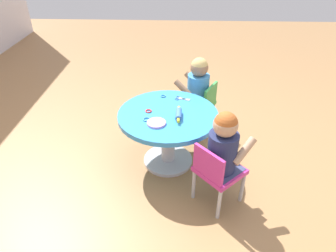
{
  "coord_description": "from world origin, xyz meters",
  "views": [
    {
      "loc": [
        -2.11,
        -0.09,
        1.79
      ],
      "look_at": [
        0.0,
        0.0,
        0.38
      ],
      "focal_mm": 32.09,
      "sensor_mm": 36.0,
      "label": 1
    }
  ],
  "objects_px": {
    "seated_child_right": "(198,83)",
    "craft_scissors": "(180,99)",
    "child_chair_right": "(200,105)",
    "child_chair_left": "(217,171)",
    "craft_table": "(168,126)",
    "rolling_pin": "(179,114)",
    "seated_child_left": "(224,144)"
  },
  "relations": [
    {
      "from": "child_chair_right",
      "to": "seated_child_left",
      "type": "bearing_deg",
      "value": -173.97
    },
    {
      "from": "seated_child_left",
      "to": "craft_scissors",
      "type": "distance_m",
      "value": 0.75
    },
    {
      "from": "child_chair_right",
      "to": "craft_scissors",
      "type": "distance_m",
      "value": 0.39
    },
    {
      "from": "child_chair_right",
      "to": "craft_scissors",
      "type": "relative_size",
      "value": 3.78
    },
    {
      "from": "child_chair_right",
      "to": "rolling_pin",
      "type": "distance_m",
      "value": 0.65
    },
    {
      "from": "child_chair_left",
      "to": "craft_scissors",
      "type": "distance_m",
      "value": 0.79
    },
    {
      "from": "child_chair_left",
      "to": "craft_scissors",
      "type": "relative_size",
      "value": 3.78
    },
    {
      "from": "child_chair_left",
      "to": "rolling_pin",
      "type": "relative_size",
      "value": 2.33
    },
    {
      "from": "craft_table",
      "to": "craft_scissors",
      "type": "relative_size",
      "value": 5.87
    },
    {
      "from": "rolling_pin",
      "to": "seated_child_left",
      "type": "bearing_deg",
      "value": -140.44
    },
    {
      "from": "craft_table",
      "to": "child_chair_right",
      "type": "bearing_deg",
      "value": -30.45
    },
    {
      "from": "craft_table",
      "to": "seated_child_right",
      "type": "xyz_separation_m",
      "value": [
        0.53,
        -0.27,
        0.15
      ]
    },
    {
      "from": "child_chair_right",
      "to": "craft_scissors",
      "type": "xyz_separation_m",
      "value": [
        -0.26,
        0.2,
        0.21
      ]
    },
    {
      "from": "seated_child_left",
      "to": "child_chair_right",
      "type": "height_order",
      "value": "seated_child_left"
    },
    {
      "from": "child_chair_right",
      "to": "craft_table",
      "type": "bearing_deg",
      "value": 149.55
    },
    {
      "from": "craft_table",
      "to": "rolling_pin",
      "type": "xyz_separation_m",
      "value": [
        -0.06,
        -0.09,
        0.16
      ]
    },
    {
      "from": "seated_child_right",
      "to": "rolling_pin",
      "type": "relative_size",
      "value": 2.22
    },
    {
      "from": "rolling_pin",
      "to": "craft_scissors",
      "type": "bearing_deg",
      "value": -2.4
    },
    {
      "from": "craft_table",
      "to": "seated_child_right",
      "type": "height_order",
      "value": "seated_child_right"
    },
    {
      "from": "seated_child_right",
      "to": "rolling_pin",
      "type": "distance_m",
      "value": 0.62
    },
    {
      "from": "craft_table",
      "to": "child_chair_left",
      "type": "bearing_deg",
      "value": -141.24
    },
    {
      "from": "craft_scissors",
      "to": "craft_table",
      "type": "bearing_deg",
      "value": 158.1
    },
    {
      "from": "child_chair_left",
      "to": "craft_scissors",
      "type": "bearing_deg",
      "value": 20.91
    },
    {
      "from": "craft_table",
      "to": "seated_child_left",
      "type": "distance_m",
      "value": 0.61
    },
    {
      "from": "seated_child_right",
      "to": "craft_scissors",
      "type": "relative_size",
      "value": 3.6
    },
    {
      "from": "child_chair_left",
      "to": "child_chair_right",
      "type": "relative_size",
      "value": 1.0
    },
    {
      "from": "child_chair_left",
      "to": "child_chair_right",
      "type": "distance_m",
      "value": 0.98
    },
    {
      "from": "craft_scissors",
      "to": "rolling_pin",
      "type": "bearing_deg",
      "value": 177.6
    },
    {
      "from": "child_chair_left",
      "to": "seated_child_left",
      "type": "relative_size",
      "value": 1.05
    },
    {
      "from": "child_chair_right",
      "to": "seated_child_right",
      "type": "relative_size",
      "value": 1.05
    },
    {
      "from": "child_chair_left",
      "to": "craft_scissors",
      "type": "height_order",
      "value": "child_chair_left"
    },
    {
      "from": "craft_table",
      "to": "seated_child_right",
      "type": "bearing_deg",
      "value": -26.62
    }
  ]
}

